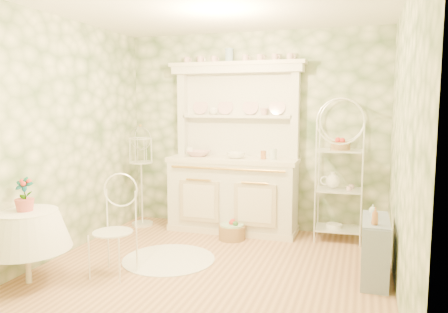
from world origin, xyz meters
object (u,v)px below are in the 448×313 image
(kitchen_dresser, at_px, (233,148))
(side_shelf, at_px, (375,248))
(floor_basket, at_px, (232,230))
(cafe_chair, at_px, (113,231))
(birdcage_stand, at_px, (141,173))
(round_table, at_px, (27,246))
(bakers_rack, at_px, (340,170))

(kitchen_dresser, height_order, side_shelf, kitchen_dresser)
(floor_basket, bearing_deg, side_shelf, -25.17)
(cafe_chair, height_order, birdcage_stand, birdcage_stand)
(kitchen_dresser, xyz_separation_m, floor_basket, (0.10, -0.38, -1.03))
(side_shelf, relative_size, round_table, 1.00)
(floor_basket, bearing_deg, kitchen_dresser, 104.80)
(bakers_rack, bearing_deg, floor_basket, -166.68)
(kitchen_dresser, distance_m, round_table, 2.79)
(side_shelf, distance_m, floor_basket, 1.90)
(kitchen_dresser, distance_m, bakers_rack, 1.42)
(bakers_rack, bearing_deg, side_shelf, -74.33)
(cafe_chair, bearing_deg, kitchen_dresser, 54.24)
(kitchen_dresser, xyz_separation_m, bakers_rack, (1.40, 0.01, -0.24))
(bakers_rack, relative_size, round_table, 2.43)
(kitchen_dresser, height_order, cafe_chair, kitchen_dresser)
(bakers_rack, distance_m, round_table, 3.65)
(bakers_rack, xyz_separation_m, floor_basket, (-1.29, -0.39, -0.79))
(round_table, height_order, floor_basket, round_table)
(round_table, xyz_separation_m, cafe_chair, (0.69, 0.42, 0.09))
(round_table, bearing_deg, side_shelf, 19.19)
(round_table, bearing_deg, kitchen_dresser, 58.92)
(kitchen_dresser, bearing_deg, birdcage_stand, -173.72)
(round_table, distance_m, floor_basket, 2.44)
(kitchen_dresser, distance_m, cafe_chair, 2.12)
(bakers_rack, height_order, floor_basket, bakers_rack)
(bakers_rack, xyz_separation_m, birdcage_stand, (-2.71, -0.16, -0.15))
(side_shelf, distance_m, cafe_chair, 2.61)
(round_table, bearing_deg, floor_basket, 52.22)
(kitchen_dresser, bearing_deg, bakers_rack, 0.45)
(side_shelf, height_order, birdcage_stand, birdcage_stand)
(birdcage_stand, relative_size, floor_basket, 4.14)
(side_shelf, xyz_separation_m, round_table, (-3.20, -1.11, 0.05))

